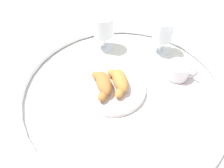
# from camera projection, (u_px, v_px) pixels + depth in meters

# --- Properties ---
(ground_plane) EXTENTS (2.20, 2.20, 0.00)m
(ground_plane) POSITION_uv_depth(u_px,v_px,m) (123.00, 93.00, 0.80)
(ground_plane) COLOR silver
(table_chrome_rim) EXTENTS (0.69, 0.69, 0.02)m
(table_chrome_rim) POSITION_uv_depth(u_px,v_px,m) (123.00, 90.00, 0.79)
(table_chrome_rim) COLOR silver
(table_chrome_rim) RESTS_ON ground_plane
(pastry_plate) EXTENTS (0.23, 0.23, 0.02)m
(pastry_plate) POSITION_uv_depth(u_px,v_px,m) (112.00, 88.00, 0.80)
(pastry_plate) COLOR silver
(pastry_plate) RESTS_ON ground_plane
(croissant_large) EXTENTS (0.13, 0.09, 0.04)m
(croissant_large) POSITION_uv_depth(u_px,v_px,m) (119.00, 81.00, 0.78)
(croissant_large) COLOR #BC7A38
(croissant_large) RESTS_ON pastry_plate
(croissant_small) EXTENTS (0.13, 0.09, 0.04)m
(croissant_small) POSITION_uv_depth(u_px,v_px,m) (103.00, 84.00, 0.77)
(croissant_small) COLOR #AD6B33
(croissant_small) RESTS_ON pastry_plate
(coffee_cup_near) EXTENTS (0.14, 0.14, 0.06)m
(coffee_cup_near) POSITION_uv_depth(u_px,v_px,m) (178.00, 72.00, 0.82)
(coffee_cup_near) COLOR silver
(coffee_cup_near) RESTS_ON ground_plane
(juice_glass_left) EXTENTS (0.08, 0.08, 0.14)m
(juice_glass_left) POSITION_uv_depth(u_px,v_px,m) (163.00, 31.00, 0.87)
(juice_glass_left) COLOR white
(juice_glass_left) RESTS_ON ground_plane
(juice_glass_right) EXTENTS (0.08, 0.08, 0.14)m
(juice_glass_right) POSITION_uv_depth(u_px,v_px,m) (104.00, 27.00, 0.89)
(juice_glass_right) COLOR white
(juice_glass_right) RESTS_ON ground_plane
(sugar_packet) EXTENTS (0.06, 0.06, 0.01)m
(sugar_packet) POSITION_uv_depth(u_px,v_px,m) (113.00, 135.00, 0.69)
(sugar_packet) COLOR white
(sugar_packet) RESTS_ON ground_plane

